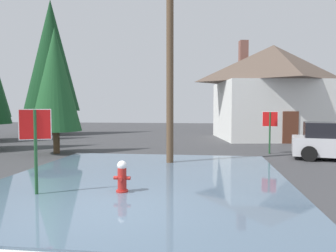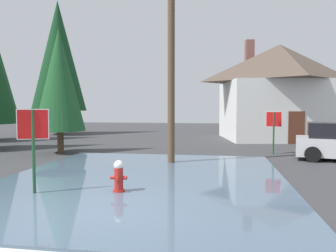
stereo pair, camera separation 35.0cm
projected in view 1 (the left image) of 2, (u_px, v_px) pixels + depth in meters
The scene contains 9 objects.
ground_plane at pixel (103, 215), 6.91m from camera, with size 80.00×80.00×0.10m, color #38383A.
flood_puddle at pixel (144, 179), 9.97m from camera, with size 8.61×10.18×0.06m, color #4C6075.
stop_sign_near at pixel (35, 134), 8.06m from camera, with size 0.71×0.32×2.19m.
fire_hydrant at pixel (122, 178), 8.35m from camera, with size 0.44×0.37×0.87m.
utility_pole at pixel (170, 35), 12.61m from camera, with size 1.60×0.28×9.73m.
stop_sign_far at pixel (270, 124), 15.62m from camera, with size 0.72×0.16×2.04m.
house at pixel (273, 90), 23.15m from camera, with size 8.96×8.04×7.17m.
pine_tree_tall_left at pixel (55, 80), 15.63m from camera, with size 2.43×2.43×6.07m.
pine_tree_far_center at pixel (51, 56), 26.51m from camera, with size 4.40×4.40×10.99m.
Camera 1 is at (2.22, -6.56, 2.22)m, focal length 34.77 mm.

